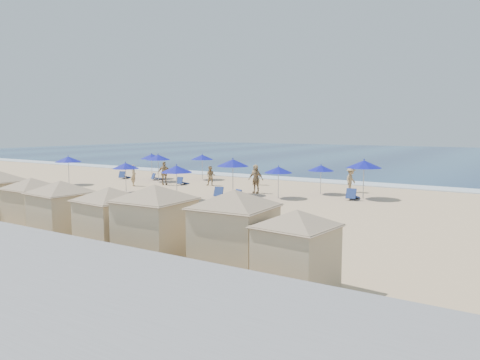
% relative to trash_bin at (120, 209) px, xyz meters
% --- Properties ---
extents(ground, '(160.00, 160.00, 0.00)m').
position_rel_trash_bin_xyz_m(ground, '(-0.48, 4.97, -0.44)').
color(ground, '#D6B487').
rests_on(ground, ground).
extents(ocean, '(160.00, 80.00, 0.06)m').
position_rel_trash_bin_xyz_m(ocean, '(-0.48, 59.97, -0.41)').
color(ocean, navy).
rests_on(ocean, ground).
extents(surf_line, '(160.00, 2.50, 0.08)m').
position_rel_trash_bin_xyz_m(surf_line, '(-0.48, 20.47, -0.40)').
color(surf_line, white).
rests_on(surf_line, ground).
extents(trash_bin, '(1.01, 1.01, 0.87)m').
position_rel_trash_bin_xyz_m(trash_bin, '(0.00, 0.00, 0.00)').
color(trash_bin, black).
rests_on(trash_bin, ground).
extents(cabana_1, '(4.16, 4.16, 2.61)m').
position_rel_trash_bin_xyz_m(cabana_1, '(-0.88, -4.29, 1.06)').
color(cabana_1, '#C7B188').
rests_on(cabana_1, ground).
extents(cabana_2, '(4.33, 4.33, 2.72)m').
position_rel_trash_bin_xyz_m(cabana_2, '(1.93, -4.83, 1.12)').
color(cabana_2, '#C7B188').
rests_on(cabana_2, ground).
extents(cabana_3, '(4.24, 4.24, 2.67)m').
position_rel_trash_bin_xyz_m(cabana_3, '(4.81, -4.89, 1.09)').
color(cabana_3, '#C7B188').
rests_on(cabana_3, ground).
extents(cabana_4, '(4.67, 4.67, 2.93)m').
position_rel_trash_bin_xyz_m(cabana_4, '(7.05, -4.89, 1.24)').
color(cabana_4, '#C7B188').
rests_on(cabana_4, ground).
extents(cabana_5, '(4.70, 4.70, 2.95)m').
position_rel_trash_bin_xyz_m(cabana_5, '(10.10, -4.59, 1.25)').
color(cabana_5, '#C7B188').
rests_on(cabana_5, ground).
extents(cabana_6, '(4.07, 4.07, 2.57)m').
position_rel_trash_bin_xyz_m(cabana_6, '(12.39, -4.93, 1.03)').
color(cabana_6, '#C7B188').
rests_on(cabana_6, ground).
extents(umbrella_0, '(2.02, 2.02, 2.30)m').
position_rel_trash_bin_xyz_m(umbrella_0, '(-11.33, 14.22, 1.55)').
color(umbrella_0, '#A5A8AD').
rests_on(umbrella_0, ground).
extents(umbrella_1, '(2.07, 2.07, 2.35)m').
position_rel_trash_bin_xyz_m(umbrella_1, '(-13.82, 7.33, 1.61)').
color(umbrella_1, '#A5A8AD').
rests_on(umbrella_1, ground).
extents(umbrella_2, '(2.09, 2.09, 2.37)m').
position_rel_trash_bin_xyz_m(umbrella_2, '(-9.32, 12.89, 1.62)').
color(umbrella_2, '#A5A8AD').
rests_on(umbrella_2, ground).
extents(umbrella_3, '(1.91, 1.91, 2.17)m').
position_rel_trash_bin_xyz_m(umbrella_3, '(-6.71, 6.75, 1.44)').
color(umbrella_3, '#A5A8AD').
rests_on(umbrella_3, ground).
extents(umbrella_4, '(2.00, 2.00, 2.28)m').
position_rel_trash_bin_xyz_m(umbrella_4, '(-7.09, 16.08, 1.54)').
color(umbrella_4, '#A5A8AD').
rests_on(umbrella_4, ground).
extents(umbrella_5, '(2.01, 2.01, 2.28)m').
position_rel_trash_bin_xyz_m(umbrella_5, '(-1.23, 5.85, 1.54)').
color(umbrella_5, '#A5A8AD').
rests_on(umbrella_5, ground).
extents(umbrella_6, '(1.87, 1.87, 2.13)m').
position_rel_trash_bin_xyz_m(umbrella_6, '(3.67, 10.18, 1.41)').
color(umbrella_6, '#A5A8AD').
rests_on(umbrella_6, ground).
extents(umbrella_7, '(2.22, 2.22, 2.53)m').
position_rel_trash_bin_xyz_m(umbrella_7, '(0.40, 9.76, 1.76)').
color(umbrella_7, '#A5A8AD').
rests_on(umbrella_7, ground).
extents(umbrella_8, '(1.83, 1.83, 2.08)m').
position_rel_trash_bin_xyz_m(umbrella_8, '(5.25, 13.39, 1.36)').
color(umbrella_8, '#A5A8AD').
rests_on(umbrella_8, ground).
extents(umbrella_9, '(2.27, 2.27, 2.58)m').
position_rel_trash_bin_xyz_m(umbrella_9, '(8.40, 12.92, 1.80)').
color(umbrella_9, '#A5A8AD').
rests_on(umbrella_9, ground).
extents(beach_chair_0, '(0.91, 1.38, 0.70)m').
position_rel_trash_bin_xyz_m(beach_chair_0, '(-13.44, 12.83, -0.19)').
color(beach_chair_0, navy).
rests_on(beach_chair_0, ground).
extents(beach_chair_1, '(0.92, 1.24, 0.62)m').
position_rel_trash_bin_xyz_m(beach_chair_1, '(-10.22, 13.61, -0.22)').
color(beach_chair_1, navy).
rests_on(beach_chair_1, ground).
extents(beach_chair_2, '(0.66, 1.24, 0.66)m').
position_rel_trash_bin_xyz_m(beach_chair_2, '(-6.19, 12.23, -0.21)').
color(beach_chair_2, navy).
rests_on(beach_chair_2, ground).
extents(beach_chair_3, '(0.86, 1.45, 0.75)m').
position_rel_trash_bin_xyz_m(beach_chair_3, '(0.40, 8.34, -0.18)').
color(beach_chair_3, navy).
rests_on(beach_chair_3, ground).
extents(beach_chair_4, '(1.11, 1.48, 0.74)m').
position_rel_trash_bin_xyz_m(beach_chair_4, '(2.29, 8.00, -0.18)').
color(beach_chair_4, navy).
rests_on(beach_chair_4, ground).
extents(beach_chair_5, '(0.77, 1.46, 0.77)m').
position_rel_trash_bin_xyz_m(beach_chair_5, '(7.97, 12.11, -0.17)').
color(beach_chair_5, navy).
rests_on(beach_chair_5, ground).
extents(beachgoer_0, '(0.73, 0.67, 1.66)m').
position_rel_trash_bin_xyz_m(beachgoer_0, '(-8.83, 9.55, 0.40)').
color(beachgoer_0, tan).
rests_on(beachgoer_0, ground).
extents(beachgoer_1, '(0.91, 0.82, 1.55)m').
position_rel_trash_bin_xyz_m(beachgoer_1, '(-3.89, 13.00, 0.34)').
color(beachgoer_1, tan).
rests_on(beachgoer_1, ground).
extents(beachgoer_2, '(1.16, 0.59, 1.90)m').
position_rel_trash_bin_xyz_m(beachgoer_2, '(1.26, 11.35, 0.51)').
color(beachgoer_2, tan).
rests_on(beachgoer_2, ground).
extents(beachgoer_3, '(0.73, 1.19, 1.79)m').
position_rel_trash_bin_xyz_m(beachgoer_3, '(6.70, 15.36, 0.46)').
color(beachgoer_3, tan).
rests_on(beachgoer_3, ground).
extents(beachgoer_4, '(0.87, 0.65, 1.63)m').
position_rel_trash_bin_xyz_m(beachgoer_4, '(-1.19, 15.40, 0.38)').
color(beachgoer_4, tan).
rests_on(beachgoer_4, ground).
extents(beachgoer_5, '(1.18, 0.95, 1.88)m').
position_rel_trash_bin_xyz_m(beachgoer_5, '(-7.21, 11.33, 0.50)').
color(beachgoer_5, tan).
rests_on(beachgoer_5, ground).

